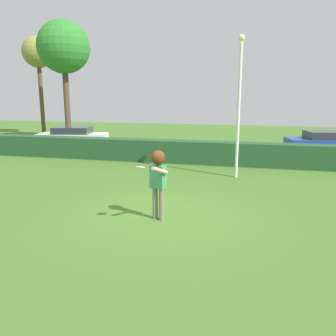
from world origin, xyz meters
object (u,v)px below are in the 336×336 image
at_px(person, 158,175).
at_px(parked_car_white, 73,136).
at_px(willow_tree, 64,48).
at_px(bare_elm_tree, 38,54).
at_px(lamppost, 239,100).
at_px(frisbee, 140,167).
at_px(parked_car_blue, 327,142).

xyz_separation_m(person, parked_car_white, (-8.66, 11.01, -0.48)).
distance_m(willow_tree, bare_elm_tree, 4.76).
relative_size(parked_car_white, willow_tree, 0.55).
bearing_deg(parked_car_white, bare_elm_tree, 136.26).
bearing_deg(bare_elm_tree, lamppost, -34.96).
distance_m(frisbee, bare_elm_tree, 22.71).
bearing_deg(frisbee, lamppost, 71.27).
xyz_separation_m(person, lamppost, (1.68, 5.27, 1.80)).
distance_m(frisbee, lamppost, 6.31).
xyz_separation_m(willow_tree, bare_elm_tree, (-3.88, 2.76, 0.04)).
distance_m(person, parked_car_blue, 13.55).
bearing_deg(parked_car_blue, lamppost, -123.48).
distance_m(lamppost, willow_tree, 15.28).
bearing_deg(frisbee, willow_tree, 125.66).
height_order(parked_car_blue, willow_tree, willow_tree).
xyz_separation_m(parked_car_white, willow_tree, (-1.89, 2.77, 5.64)).
bearing_deg(frisbee, person, 61.51).
xyz_separation_m(frisbee, bare_elm_tree, (-14.15, 17.07, 4.91)).
bearing_deg(parked_car_white, willow_tree, 124.37).
relative_size(frisbee, parked_car_white, 0.05).
bearing_deg(lamppost, bare_elm_tree, 145.04).
height_order(lamppost, parked_car_blue, lamppost).
bearing_deg(person, bare_elm_tree, 131.12).
xyz_separation_m(person, bare_elm_tree, (-14.44, 16.54, 5.20)).
bearing_deg(person, lamppost, 72.34).
bearing_deg(lamppost, willow_tree, 145.19).
height_order(frisbee, parked_car_blue, frisbee).
relative_size(parked_car_white, parked_car_blue, 1.00).
bearing_deg(parked_car_white, person, -51.80).
bearing_deg(willow_tree, lamppost, -34.81).
relative_size(frisbee, lamppost, 0.04).
bearing_deg(person, parked_car_blue, 62.91).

